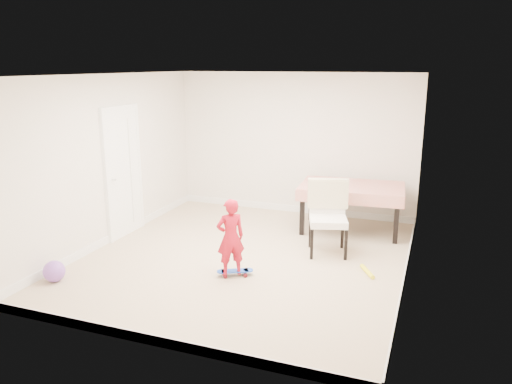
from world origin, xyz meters
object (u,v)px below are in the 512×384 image
(child, at_px, (231,240))
(dining_chair, at_px, (328,218))
(balloon, at_px, (54,271))
(dining_table, at_px, (351,208))
(skateboard, at_px, (235,273))

(child, bearing_deg, dining_chair, -169.30)
(child, height_order, balloon, child)
(dining_table, bearing_deg, balloon, -138.15)
(dining_table, distance_m, dining_chair, 1.18)
(skateboard, distance_m, child, 0.49)
(child, relative_size, balloon, 3.70)
(dining_chair, height_order, balloon, dining_chair)
(balloon, bearing_deg, child, 23.99)
(child, distance_m, balloon, 2.32)
(dining_chair, xyz_separation_m, child, (-1.01, -1.27, -0.03))
(dining_table, relative_size, dining_chair, 1.55)
(dining_chair, relative_size, balloon, 3.88)
(dining_chair, xyz_separation_m, balloon, (-3.10, -2.20, -0.40))
(dining_chair, xyz_separation_m, skateboard, (-0.98, -1.22, -0.51))
(skateboard, bearing_deg, dining_table, 37.62)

